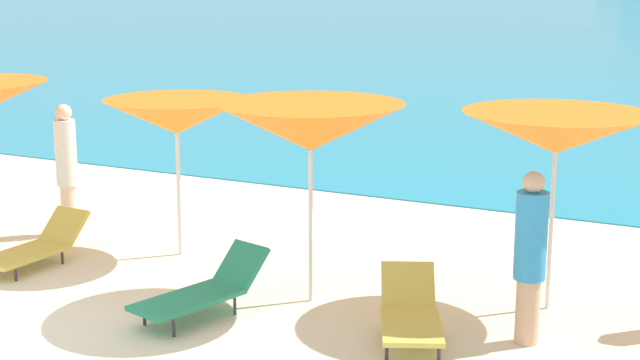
{
  "coord_description": "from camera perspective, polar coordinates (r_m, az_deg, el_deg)",
  "views": [
    {
      "loc": [
        7.2,
        -6.79,
        3.79
      ],
      "look_at": [
        2.08,
        3.47,
        1.2
      ],
      "focal_mm": 54.35,
      "sensor_mm": 36.0,
      "label": 1
    }
  ],
  "objects": [
    {
      "name": "ground_plane",
      "position": [
        18.69,
        3.22,
        0.54
      ],
      "size": [
        50.0,
        100.0,
        0.3
      ],
      "primitive_type": "cube",
      "color": "beige"
    },
    {
      "name": "umbrella_3",
      "position": [
        12.59,
        -8.45,
        3.7
      ],
      "size": [
        2.06,
        2.06,
        2.08
      ],
      "color": "silver",
      "rests_on": "ground_plane"
    },
    {
      "name": "umbrella_4",
      "position": [
        10.66,
        -0.57,
        3.12
      ],
      "size": [
        2.31,
        2.31,
        2.28
      ],
      "color": "silver",
      "rests_on": "ground_plane"
    },
    {
      "name": "umbrella_5",
      "position": [
        10.72,
        13.75,
        2.7
      ],
      "size": [
        2.25,
        2.25,
        2.22
      ],
      "color": "silver",
      "rests_on": "ground_plane"
    },
    {
      "name": "lounge_chair_1",
      "position": [
        10.0,
        5.33,
        -7.77
      ],
      "size": [
        1.11,
        1.52,
        0.64
      ],
      "rotation": [
        0.0,
        0.0,
        0.43
      ],
      "color": "#D8BF4C",
      "rests_on": "ground_plane"
    },
    {
      "name": "lounge_chair_2",
      "position": [
        12.87,
        -16.4,
        -3.73
      ],
      "size": [
        0.67,
        1.56,
        0.6
      ],
      "rotation": [
        0.0,
        0.0,
        -0.06
      ],
      "color": "#D8BF4C",
      "rests_on": "ground_plane"
    },
    {
      "name": "lounge_chair_4",
      "position": [
        10.71,
        -6.87,
        -6.42
      ],
      "size": [
        0.97,
        1.72,
        0.66
      ],
      "rotation": [
        0.0,
        0.0,
        -0.27
      ],
      "color": "#268C66",
      "rests_on": "ground_plane"
    },
    {
      "name": "beachgoer_0",
      "position": [
        9.9,
        12.27,
        -4.22
      ],
      "size": [
        0.32,
        0.32,
        1.79
      ],
      "rotation": [
        0.0,
        0.0,
        0.84
      ],
      "color": "#DBAA84",
      "rests_on": "ground_plane"
    },
    {
      "name": "beachgoer_3",
      "position": [
        14.04,
        -14.7,
        0.88
      ],
      "size": [
        0.3,
        0.3,
        1.86
      ],
      "rotation": [
        0.0,
        0.0,
        2.78
      ],
      "color": "beige",
      "rests_on": "ground_plane"
    }
  ]
}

